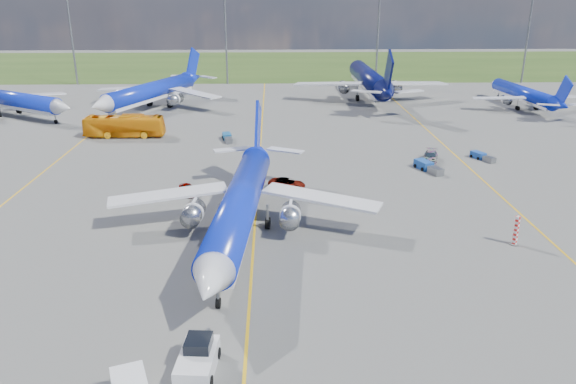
{
  "coord_description": "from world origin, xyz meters",
  "views": [
    {
      "loc": [
        2.01,
        -42.16,
        23.96
      ],
      "look_at": [
        3.56,
        12.93,
        4.0
      ],
      "focal_mm": 35.0,
      "sensor_mm": 36.0,
      "label": 1
    }
  ],
  "objects_px": {
    "pushback_tug": "(198,359)",
    "baggage_tug_w": "(428,167)",
    "bg_jet_ne": "(521,108)",
    "main_airliner": "(241,238)",
    "service_car_b": "(287,183)",
    "bg_jet_n": "(368,98)",
    "baggage_tug_e": "(482,157)",
    "apron_bus": "(124,126)",
    "bg_jet_nnw": "(153,109)",
    "service_car_c": "(430,157)",
    "warning_post": "(516,231)",
    "service_car_a": "(189,190)",
    "bg_jet_nw": "(17,117)",
    "baggage_tug_c": "(227,138)"
  },
  "relations": [
    {
      "from": "bg_jet_n",
      "to": "bg_jet_ne",
      "type": "xyz_separation_m",
      "value": [
        31.08,
        -12.23,
        0.0
      ]
    },
    {
      "from": "baggage_tug_w",
      "to": "pushback_tug",
      "type": "bearing_deg",
      "value": -143.08
    },
    {
      "from": "service_car_c",
      "to": "pushback_tug",
      "type": "bearing_deg",
      "value": -102.16
    },
    {
      "from": "bg_jet_nnw",
      "to": "bg_jet_n",
      "type": "distance_m",
      "value": 49.15
    },
    {
      "from": "service_car_a",
      "to": "baggage_tug_e",
      "type": "height_order",
      "value": "service_car_a"
    },
    {
      "from": "main_airliner",
      "to": "pushback_tug",
      "type": "distance_m",
      "value": 21.26
    },
    {
      "from": "bg_jet_nnw",
      "to": "service_car_c",
      "type": "xyz_separation_m",
      "value": [
        48.65,
        -39.65,
        0.72
      ]
    },
    {
      "from": "service_car_c",
      "to": "bg_jet_ne",
      "type": "bearing_deg",
      "value": 70.86
    },
    {
      "from": "main_airliner",
      "to": "pushback_tug",
      "type": "relative_size",
      "value": 6.38
    },
    {
      "from": "bg_jet_nw",
      "to": "bg_jet_nnw",
      "type": "bearing_deg",
      "value": -42.61
    },
    {
      "from": "bg_jet_nw",
      "to": "bg_jet_nnw",
      "type": "distance_m",
      "value": 26.62
    },
    {
      "from": "pushback_tug",
      "to": "service_car_b",
      "type": "relative_size",
      "value": 1.35
    },
    {
      "from": "main_airliner",
      "to": "baggage_tug_c",
      "type": "distance_m",
      "value": 39.63
    },
    {
      "from": "warning_post",
      "to": "bg_jet_nw",
      "type": "bearing_deg",
      "value": 140.57
    },
    {
      "from": "warning_post",
      "to": "bg_jet_n",
      "type": "relative_size",
      "value": 0.06
    },
    {
      "from": "main_airliner",
      "to": "service_car_b",
      "type": "relative_size",
      "value": 8.61
    },
    {
      "from": "bg_jet_nnw",
      "to": "bg_jet_ne",
      "type": "height_order",
      "value": "bg_jet_nnw"
    },
    {
      "from": "service_car_c",
      "to": "main_airliner",
      "type": "bearing_deg",
      "value": -116.53
    },
    {
      "from": "bg_jet_nw",
      "to": "baggage_tug_c",
      "type": "distance_m",
      "value": 47.93
    },
    {
      "from": "baggage_tug_w",
      "to": "baggage_tug_e",
      "type": "height_order",
      "value": "baggage_tug_w"
    },
    {
      "from": "service_car_a",
      "to": "baggage_tug_e",
      "type": "xyz_separation_m",
      "value": [
        41.68,
        13.99,
        -0.18
      ]
    },
    {
      "from": "bg_jet_n",
      "to": "baggage_tug_e",
      "type": "height_order",
      "value": "bg_jet_n"
    },
    {
      "from": "bg_jet_nw",
      "to": "apron_bus",
      "type": "relative_size",
      "value": 2.68
    },
    {
      "from": "service_car_b",
      "to": "baggage_tug_w",
      "type": "distance_m",
      "value": 21.05
    },
    {
      "from": "apron_bus",
      "to": "baggage_tug_e",
      "type": "xyz_separation_m",
      "value": [
        56.65,
        -15.37,
        -1.44
      ]
    },
    {
      "from": "bg_jet_nnw",
      "to": "service_car_b",
      "type": "xyz_separation_m",
      "value": [
        27.15,
        -51.07,
        0.65
      ]
    },
    {
      "from": "warning_post",
      "to": "baggage_tug_e",
      "type": "distance_m",
      "value": 30.33
    },
    {
      "from": "bg_jet_n",
      "to": "service_car_c",
      "type": "bearing_deg",
      "value": 90.67
    },
    {
      "from": "bg_jet_n",
      "to": "baggage_tug_w",
      "type": "bearing_deg",
      "value": 88.94
    },
    {
      "from": "service_car_c",
      "to": "baggage_tug_c",
      "type": "xyz_separation_m",
      "value": [
        -30.88,
        12.96,
        -0.23
      ]
    },
    {
      "from": "bg_jet_n",
      "to": "apron_bus",
      "type": "distance_m",
      "value": 59.4
    },
    {
      "from": "pushback_tug",
      "to": "baggage_tug_w",
      "type": "height_order",
      "value": "pushback_tug"
    },
    {
      "from": "bg_jet_nnw",
      "to": "apron_bus",
      "type": "xyz_separation_m",
      "value": [
        -0.06,
        -23.64,
        1.89
      ]
    },
    {
      "from": "service_car_a",
      "to": "service_car_b",
      "type": "xyz_separation_m",
      "value": [
        12.24,
        1.93,
        0.02
      ]
    },
    {
      "from": "bg_jet_nw",
      "to": "service_car_c",
      "type": "distance_m",
      "value": 81.41
    },
    {
      "from": "bg_jet_ne",
      "to": "main_airliner",
      "type": "height_order",
      "value": "main_airliner"
    },
    {
      "from": "baggage_tug_w",
      "to": "baggage_tug_c",
      "type": "bearing_deg",
      "value": 127.93
    },
    {
      "from": "bg_jet_nnw",
      "to": "service_car_c",
      "type": "relative_size",
      "value": 8.38
    },
    {
      "from": "pushback_tug",
      "to": "service_car_c",
      "type": "distance_m",
      "value": 55.42
    },
    {
      "from": "service_car_c",
      "to": "baggage_tug_w",
      "type": "relative_size",
      "value": 0.91
    },
    {
      "from": "pushback_tug",
      "to": "service_car_b",
      "type": "height_order",
      "value": "pushback_tug"
    },
    {
      "from": "pushback_tug",
      "to": "service_car_c",
      "type": "height_order",
      "value": "pushback_tug"
    },
    {
      "from": "bg_jet_nw",
      "to": "service_car_a",
      "type": "xyz_separation_m",
      "value": [
        40.69,
        -46.33,
        0.63
      ]
    },
    {
      "from": "pushback_tug",
      "to": "bg_jet_n",
      "type": "bearing_deg",
      "value": 78.91
    },
    {
      "from": "apron_bus",
      "to": "baggage_tug_e",
      "type": "distance_m",
      "value": 58.71
    },
    {
      "from": "bg_jet_n",
      "to": "service_car_b",
      "type": "xyz_separation_m",
      "value": [
        -20.63,
        -62.6,
        0.65
      ]
    },
    {
      "from": "service_car_c",
      "to": "baggage_tug_w",
      "type": "bearing_deg",
      "value": -90.66
    },
    {
      "from": "warning_post",
      "to": "apron_bus",
      "type": "xyz_separation_m",
      "value": [
        -49.42,
        44.81,
        0.39
      ]
    },
    {
      "from": "warning_post",
      "to": "service_car_b",
      "type": "height_order",
      "value": "warning_post"
    },
    {
      "from": "warning_post",
      "to": "service_car_a",
      "type": "height_order",
      "value": "warning_post"
    }
  ]
}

